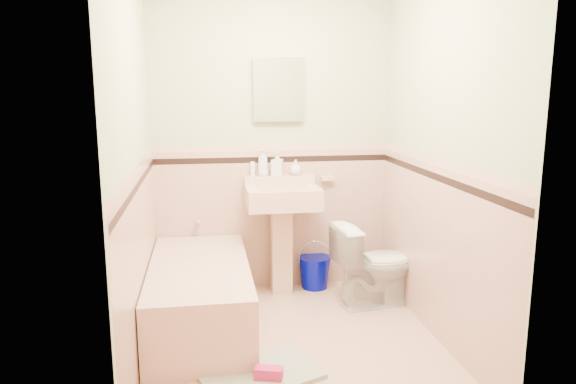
{
  "coord_description": "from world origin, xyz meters",
  "views": [
    {
      "loc": [
        -0.58,
        -3.39,
        1.71
      ],
      "look_at": [
        0.0,
        0.25,
        1.0
      ],
      "focal_mm": 33.53,
      "sensor_mm": 36.0,
      "label": 1
    }
  ],
  "objects": [
    {
      "name": "floor",
      "position": [
        0.0,
        0.0,
        0.0
      ],
      "size": [
        2.2,
        2.2,
        0.0
      ],
      "primitive_type": "plane",
      "color": "#D9A68E",
      "rests_on": "ground"
    },
    {
      "name": "wall_back",
      "position": [
        0.0,
        1.1,
        1.25
      ],
      "size": [
        2.5,
        0.0,
        2.5
      ],
      "primitive_type": "plane",
      "rotation": [
        1.57,
        0.0,
        0.0
      ],
      "color": "beige",
      "rests_on": "ground"
    },
    {
      "name": "wall_front",
      "position": [
        0.0,
        -1.1,
        1.25
      ],
      "size": [
        2.5,
        0.0,
        2.5
      ],
      "primitive_type": "plane",
      "rotation": [
        -1.57,
        0.0,
        0.0
      ],
      "color": "beige",
      "rests_on": "ground"
    },
    {
      "name": "wall_left",
      "position": [
        -1.0,
        0.0,
        1.25
      ],
      "size": [
        0.0,
        2.5,
        2.5
      ],
      "primitive_type": "plane",
      "rotation": [
        1.57,
        0.0,
        1.57
      ],
      "color": "beige",
      "rests_on": "ground"
    },
    {
      "name": "wall_right",
      "position": [
        1.0,
        0.0,
        1.25
      ],
      "size": [
        0.0,
        2.5,
        2.5
      ],
      "primitive_type": "plane",
      "rotation": [
        1.57,
        0.0,
        -1.57
      ],
      "color": "beige",
      "rests_on": "ground"
    },
    {
      "name": "wainscot_back",
      "position": [
        0.0,
        1.09,
        0.6
      ],
      "size": [
        2.0,
        0.0,
        2.0
      ],
      "primitive_type": "plane",
      "rotation": [
        1.57,
        0.0,
        0.0
      ],
      "color": "#DCAB93",
      "rests_on": "ground"
    },
    {
      "name": "wainscot_front",
      "position": [
        0.0,
        -1.09,
        0.6
      ],
      "size": [
        2.0,
        0.0,
        2.0
      ],
      "primitive_type": "plane",
      "rotation": [
        -1.57,
        0.0,
        0.0
      ],
      "color": "#DCAB93",
      "rests_on": "ground"
    },
    {
      "name": "wainscot_left",
      "position": [
        -0.99,
        0.0,
        0.6
      ],
      "size": [
        0.0,
        2.2,
        2.2
      ],
      "primitive_type": "plane",
      "rotation": [
        1.57,
        0.0,
        1.57
      ],
      "color": "#DCAB93",
      "rests_on": "ground"
    },
    {
      "name": "wainscot_right",
      "position": [
        0.99,
        0.0,
        0.6
      ],
      "size": [
        0.0,
        2.2,
        2.2
      ],
      "primitive_type": "plane",
      "rotation": [
        1.57,
        0.0,
        -1.57
      ],
      "color": "#DCAB93",
      "rests_on": "ground"
    },
    {
      "name": "accent_back",
      "position": [
        0.0,
        1.08,
        1.12
      ],
      "size": [
        2.0,
        0.0,
        2.0
      ],
      "primitive_type": "plane",
      "rotation": [
        1.57,
        0.0,
        0.0
      ],
      "color": "black",
      "rests_on": "ground"
    },
    {
      "name": "accent_front",
      "position": [
        0.0,
        -1.08,
        1.12
      ],
      "size": [
        2.0,
        0.0,
        2.0
      ],
      "primitive_type": "plane",
      "rotation": [
        -1.57,
        0.0,
        0.0
      ],
      "color": "black",
      "rests_on": "ground"
    },
    {
      "name": "accent_left",
      "position": [
        -0.98,
        0.0,
        1.12
      ],
      "size": [
        0.0,
        2.2,
        2.2
      ],
      "primitive_type": "plane",
      "rotation": [
        1.57,
        0.0,
        1.57
      ],
      "color": "black",
      "rests_on": "ground"
    },
    {
      "name": "accent_right",
      "position": [
        0.98,
        0.0,
        1.12
      ],
      "size": [
        0.0,
        2.2,
        2.2
      ],
      "primitive_type": "plane",
      "rotation": [
        1.57,
        0.0,
        -1.57
      ],
      "color": "black",
      "rests_on": "ground"
    },
    {
      "name": "cap_back",
      "position": [
        0.0,
        1.08,
        1.22
      ],
      "size": [
        2.0,
        0.0,
        2.0
      ],
      "primitive_type": "plane",
      "rotation": [
        1.57,
        0.0,
        0.0
      ],
      "color": "#D9A18E",
      "rests_on": "ground"
    },
    {
      "name": "cap_front",
      "position": [
        0.0,
        -1.08,
        1.22
      ],
      "size": [
        2.0,
        0.0,
        2.0
      ],
      "primitive_type": "plane",
      "rotation": [
        -1.57,
        0.0,
        0.0
      ],
      "color": "#D9A18E",
      "rests_on": "ground"
    },
    {
      "name": "cap_left",
      "position": [
        -0.98,
        0.0,
        1.22
      ],
      "size": [
        0.0,
        2.2,
        2.2
      ],
      "primitive_type": "plane",
      "rotation": [
        1.57,
        0.0,
        1.57
      ],
      "color": "#D9A18E",
      "rests_on": "ground"
    },
    {
      "name": "cap_right",
      "position": [
        0.98,
        0.0,
        1.22
      ],
      "size": [
        0.0,
        2.2,
        2.2
      ],
      "primitive_type": "plane",
      "rotation": [
        1.57,
        0.0,
        -1.57
      ],
      "color": "#D9A18E",
      "rests_on": "ground"
    },
    {
      "name": "bathtub",
      "position": [
        -0.63,
        0.33,
        0.23
      ],
      "size": [
        0.7,
        1.5,
        0.45
      ],
      "primitive_type": "cube",
      "color": "#D4A690",
      "rests_on": "floor"
    },
    {
      "name": "tub_faucet",
      "position": [
        -0.63,
        1.05,
        0.63
      ],
      "size": [
        0.04,
        0.12,
        0.04
      ],
      "primitive_type": "cylinder",
      "rotation": [
        1.57,
        0.0,
        0.0
      ],
      "color": "silver",
      "rests_on": "wall_back"
    },
    {
      "name": "sink",
      "position": [
        0.05,
        0.86,
        0.46
      ],
      "size": [
        0.59,
        0.48,
        0.93
      ],
      "primitive_type": null,
      "color": "#D4A690",
      "rests_on": "floor"
    },
    {
      "name": "sink_faucet",
      "position": [
        0.05,
        1.0,
        0.95
      ],
      "size": [
        0.02,
        0.02,
        0.1
      ],
      "primitive_type": "cylinder",
      "color": "silver",
      "rests_on": "sink"
    },
    {
      "name": "medicine_cabinet",
      "position": [
        0.05,
        1.07,
        1.7
      ],
      "size": [
        0.4,
        0.04,
        0.51
      ],
      "primitive_type": "cube",
      "color": "white",
      "rests_on": "wall_back"
    },
    {
      "name": "soap_dish",
      "position": [
        0.47,
        1.06,
        0.95
      ],
      "size": [
        0.11,
        0.06,
        0.04
      ],
      "primitive_type": "cube",
      "color": "#D4A690",
      "rests_on": "wall_back"
    },
    {
      "name": "soap_bottle_left",
      "position": [
        -0.09,
        1.04,
        1.1
      ],
      "size": [
        0.1,
        0.1,
        0.22
      ],
      "primitive_type": "imported",
      "rotation": [
        0.0,
        0.0,
        -0.16
      ],
      "color": "#B2B2B2",
      "rests_on": "sink"
    },
    {
      "name": "soap_bottle_mid",
      "position": [
        0.03,
        1.04,
        1.09
      ],
      "size": [
        0.11,
        0.12,
        0.2
      ],
      "primitive_type": "imported",
      "rotation": [
        0.0,
        0.0,
        -0.3
      ],
      "color": "#B2B2B2",
      "rests_on": "sink"
    },
    {
      "name": "soap_bottle_right",
      "position": [
        0.19,
        1.04,
        1.05
      ],
      "size": [
        0.12,
        0.12,
        0.13
      ],
      "primitive_type": "imported",
      "rotation": [
        0.0,
        0.0,
        0.18
      ],
      "color": "#B2B2B2",
      "rests_on": "sink"
    },
    {
      "name": "tube",
      "position": [
        -0.17,
        1.04,
        1.05
      ],
      "size": [
        0.05,
        0.05,
        0.12
      ],
      "primitive_type": "cylinder",
      "rotation": [
        0.0,
        0.0,
        -0.34
      ],
      "color": "white",
      "rests_on": "sink"
    },
    {
      "name": "toilet",
      "position": [
        0.75,
        0.54,
        0.34
      ],
      "size": [
        0.71,
        0.48,
        0.67
      ],
      "primitive_type": "imported",
      "rotation": [
        0.0,
        0.0,
        1.73
      ],
      "color": "white",
      "rests_on": "floor"
    },
    {
      "name": "bucket",
      "position": [
        0.35,
        0.98,
        0.14
      ],
      "size": [
        0.28,
        0.28,
        0.28
      ],
      "primitive_type": null,
      "rotation": [
        0.0,
        0.0,
        0.02
      ],
      "color": "#00069C",
      "rests_on": "floor"
    },
    {
      "name": "bath_mat",
      "position": [
        -0.28,
        -0.42,
        0.01
      ],
      "size": [
        0.81,
        0.68,
        0.03
      ],
      "primitive_type": "cube",
      "rotation": [
        0.0,
        0.0,
        0.39
      ],
      "color": "gray",
      "rests_on": "floor"
    },
    {
      "name": "shoe",
      "position": [
        -0.23,
        -0.49,
        0.06
      ],
      "size": [
        0.18,
        0.12,
        0.07
      ],
      "primitive_type": "cube",
      "rotation": [
        0.0,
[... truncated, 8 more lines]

